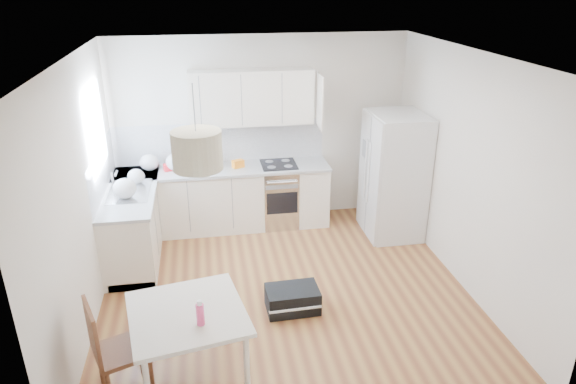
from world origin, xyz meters
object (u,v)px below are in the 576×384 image
at_px(refrigerator, 395,175).
at_px(dining_chair, 122,348).
at_px(gym_bag, 292,299).
at_px(dining_table, 188,320).

distance_m(refrigerator, dining_chair, 4.27).
distance_m(refrigerator, gym_bag, 2.48).
bearing_deg(dining_chair, refrigerator, 16.46).
relative_size(refrigerator, dining_table, 1.54).
bearing_deg(refrigerator, dining_table, -137.80).
xyz_separation_m(dining_chair, gym_bag, (1.65, 0.98, -0.36)).
height_order(dining_table, gym_bag, dining_table).
xyz_separation_m(refrigerator, dining_table, (-2.82, -2.53, -0.19)).
distance_m(dining_table, dining_chair, 0.59).
bearing_deg(gym_bag, refrigerator, 41.44).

